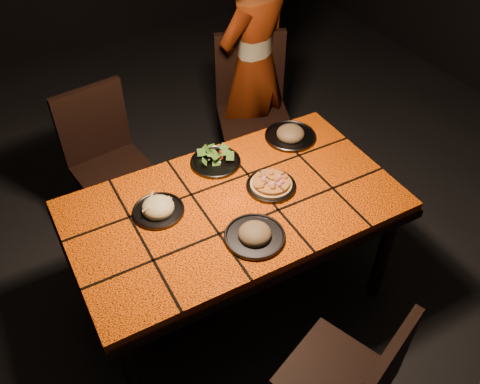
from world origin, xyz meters
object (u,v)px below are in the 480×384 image
plate_pasta (158,209)px  chair_far_left (105,154)px  chair_near (354,379)px  diner (254,67)px  dining_table (234,214)px  chair_far_right (252,101)px  plate_pizza (271,185)px

plate_pasta → chair_far_left: bearing=92.5°
chair_near → diner: 2.07m
chair_far_left → plate_pasta: bearing=-95.1°
chair_near → chair_far_left: bearing=-98.6°
dining_table → chair_far_right: (0.65, 0.95, -0.08)m
chair_near → plate_pizza: size_ratio=3.50×
dining_table → chair_near: size_ratio=1.84×
plate_pizza → plate_pasta: 0.57m
chair_near → chair_far_right: (0.60, 1.87, 0.09)m
chair_far_right → plate_pasta: (-1.00, -0.83, 0.18)m
chair_near → chair_far_right: size_ratio=0.85×
diner → plate_pasta: bearing=25.0°
plate_pizza → plate_pasta: (-0.56, 0.11, 0.00)m
chair_far_left → plate_pizza: bearing=-65.0°
chair_near → chair_far_left: chair_far_left is taller
plate_pizza → plate_pasta: size_ratio=1.02×
dining_table → plate_pasta: 0.38m
dining_table → chair_far_right: size_ratio=1.57×
plate_pizza → chair_far_right: bearing=65.1°
chair_far_right → plate_pizza: chair_far_right is taller
plate_pasta → plate_pizza: bearing=-11.0°
chair_near → diner: diner is taller
chair_far_left → dining_table: bearing=-75.5°
plate_pasta → diner: bearing=40.7°
chair_near → diner: (0.65, 1.94, 0.30)m
chair_far_right → diner: diner is taller
chair_far_left → chair_far_right: (1.03, 0.01, 0.05)m
chair_far_right → chair_near: bearing=-87.8°
chair_far_left → chair_far_right: bearing=-7.1°
chair_far_right → plate_pasta: chair_far_right is taller
dining_table → chair_far_left: size_ratio=1.71×
chair_far_left → plate_pasta: (0.04, -0.82, 0.23)m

